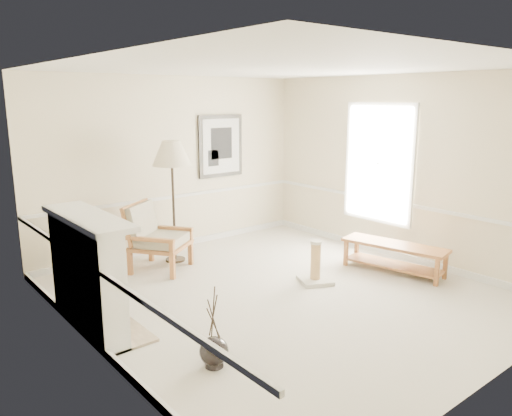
# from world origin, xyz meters

# --- Properties ---
(ground) EXTENTS (5.50, 5.50, 0.00)m
(ground) POSITION_xyz_m (0.00, 0.00, 0.00)
(ground) COLOR silver
(ground) RESTS_ON ground
(room) EXTENTS (5.04, 5.54, 2.92)m
(room) POSITION_xyz_m (0.14, 0.08, 1.87)
(room) COLOR beige
(room) RESTS_ON ground
(fireplace) EXTENTS (0.64, 1.64, 1.31)m
(fireplace) POSITION_xyz_m (-2.34, 0.60, 0.64)
(fireplace) COLOR white
(fireplace) RESTS_ON ground
(floor_vase) EXTENTS (0.28, 0.28, 0.83)m
(floor_vase) POSITION_xyz_m (-1.74, -0.94, 0.15)
(floor_vase) COLOR black
(floor_vase) RESTS_ON ground
(armchair) EXTENTS (1.09, 1.10, 1.01)m
(armchair) POSITION_xyz_m (-0.84, 1.97, 0.54)
(armchair) COLOR #9E5D33
(armchair) RESTS_ON ground
(floor_lamp) EXTENTS (0.75, 0.75, 1.91)m
(floor_lamp) POSITION_xyz_m (-0.39, 2.11, 1.66)
(floor_lamp) COLOR black
(floor_lamp) RESTS_ON ground
(bench) EXTENTS (0.77, 1.59, 0.44)m
(bench) POSITION_xyz_m (1.86, -0.41, 0.29)
(bench) COLOR #9E5D33
(bench) RESTS_ON ground
(scratching_post) EXTENTS (0.56, 0.56, 0.61)m
(scratching_post) POSITION_xyz_m (0.65, 0.03, 0.19)
(scratching_post) COLOR beige
(scratching_post) RESTS_ON ground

